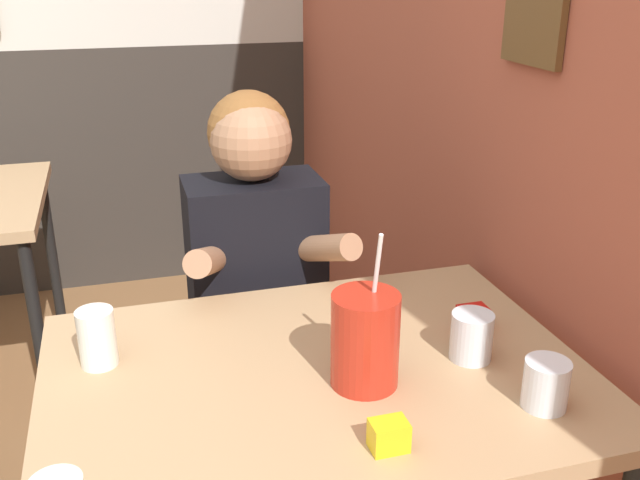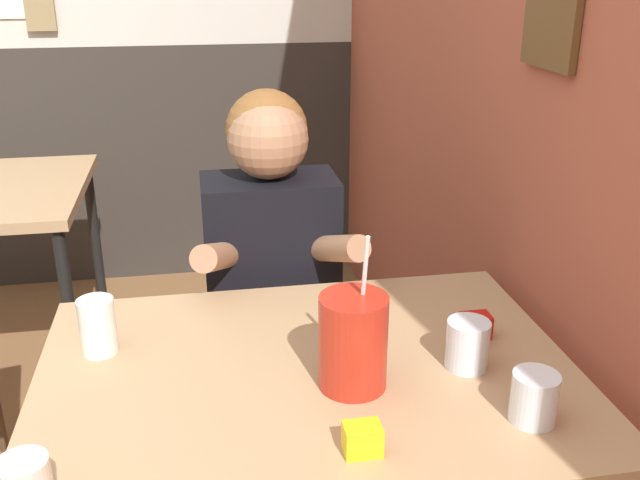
# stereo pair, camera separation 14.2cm
# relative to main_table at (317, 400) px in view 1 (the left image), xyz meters

# --- Properties ---
(main_table) EXTENTS (1.02, 0.75, 0.73)m
(main_table) POSITION_rel_main_table_xyz_m (0.00, 0.00, 0.00)
(main_table) COLOR tan
(main_table) RESTS_ON ground_plane
(person_seated) EXTENTS (0.42, 0.40, 1.17)m
(person_seated) POSITION_rel_main_table_xyz_m (-0.01, 0.54, -0.05)
(person_seated) COLOR black
(person_seated) RESTS_ON ground_plane
(cocktail_pitcher) EXTENTS (0.12, 0.12, 0.30)m
(cocktail_pitcher) POSITION_rel_main_table_xyz_m (0.07, -0.07, 0.16)
(cocktail_pitcher) COLOR #B22819
(cocktail_pitcher) RESTS_ON main_table
(glass_near_pitcher) EXTENTS (0.08, 0.08, 0.09)m
(glass_near_pitcher) POSITION_rel_main_table_xyz_m (0.35, -0.22, 0.11)
(glass_near_pitcher) COLOR silver
(glass_near_pitcher) RESTS_ON main_table
(glass_center) EXTENTS (0.07, 0.07, 0.11)m
(glass_center) POSITION_rel_main_table_xyz_m (-0.40, 0.14, 0.13)
(glass_center) COLOR silver
(glass_center) RESTS_ON main_table
(glass_by_brick) EXTENTS (0.08, 0.08, 0.10)m
(glass_by_brick) POSITION_rel_main_table_xyz_m (0.30, -0.04, 0.12)
(glass_by_brick) COLOR silver
(glass_by_brick) RESTS_ON main_table
(condiment_ketchup) EXTENTS (0.06, 0.04, 0.05)m
(condiment_ketchup) POSITION_rel_main_table_xyz_m (0.36, 0.07, 0.09)
(condiment_ketchup) COLOR #B7140F
(condiment_ketchup) RESTS_ON main_table
(condiment_mustard) EXTENTS (0.06, 0.04, 0.05)m
(condiment_mustard) POSITION_rel_main_table_xyz_m (0.05, -0.26, 0.09)
(condiment_mustard) COLOR yellow
(condiment_mustard) RESTS_ON main_table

